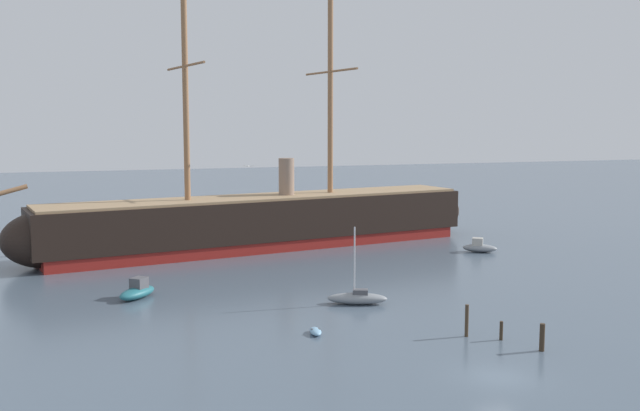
{
  "coord_description": "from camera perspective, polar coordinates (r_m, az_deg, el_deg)",
  "views": [
    {
      "loc": [
        -23.56,
        -35.7,
        15.11
      ],
      "look_at": [
        -0.59,
        30.99,
        6.95
      ],
      "focal_mm": 40.45,
      "sensor_mm": 36.0,
      "label": 1
    }
  ],
  "objects": [
    {
      "name": "ground_plane",
      "position": [
        45.36,
        13.94,
        -13.06
      ],
      "size": [
        400.0,
        400.0,
        0.0
      ],
      "primitive_type": "plane",
      "color": "#4C5B6B"
    },
    {
      "name": "tall_ship",
      "position": [
        86.8,
        -4.54,
        -1.25
      ],
      "size": [
        63.47,
        16.66,
        30.68
      ],
      "color": "maroon",
      "rests_on": "ground"
    },
    {
      "name": "dinghy_foreground_left",
      "position": [
        52.37,
        -0.35,
        -9.92
      ],
      "size": [
        1.04,
        1.9,
        0.43
      ],
      "color": "#7FB2D6",
      "rests_on": "ground"
    },
    {
      "name": "sailboat_near_centre",
      "position": [
        60.69,
        2.98,
        -7.29
      ],
      "size": [
        5.21,
        3.27,
        6.52
      ],
      "color": "gray",
      "rests_on": "ground"
    },
    {
      "name": "motorboat_mid_left",
      "position": [
        64.52,
        -14.24,
        -6.58
      ],
      "size": [
        4.13,
        4.31,
        1.77
      ],
      "color": "#236670",
      "rests_on": "ground"
    },
    {
      "name": "motorboat_alongside_stern",
      "position": [
        86.46,
        12.5,
        -3.23
      ],
      "size": [
        4.18,
        3.61,
        1.66
      ],
      "color": "gray",
      "rests_on": "ground"
    },
    {
      "name": "motorboat_distant_centre",
      "position": [
        102.82,
        -3.99,
        -1.48
      ],
      "size": [
        4.25,
        4.89,
        1.94
      ],
      "color": "#236670",
      "rests_on": "ground"
    },
    {
      "name": "mooring_piling_nearest",
      "position": [
        50.73,
        17.16,
        -9.94
      ],
      "size": [
        0.35,
        0.35,
        1.86
      ],
      "primitive_type": "cylinder",
      "color": "#382B1E",
      "rests_on": "ground"
    },
    {
      "name": "mooring_piling_left_pair",
      "position": [
        52.64,
        11.53,
        -8.91
      ],
      "size": [
        0.26,
        0.26,
        2.31
      ],
      "primitive_type": "cylinder",
      "color": "#423323",
      "rests_on": "ground"
    },
    {
      "name": "mooring_piling_right_pair",
      "position": [
        52.5,
        14.14,
        -9.58
      ],
      "size": [
        0.24,
        0.24,
        1.33
      ],
      "primitive_type": "cylinder",
      "color": "#382B1E",
      "rests_on": "ground"
    },
    {
      "name": "seagull_in_flight",
      "position": [
        72.44,
        -5.66,
        3.12
      ],
      "size": [
        1.11,
        0.71,
        0.13
      ],
      "color": "silver"
    }
  ]
}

